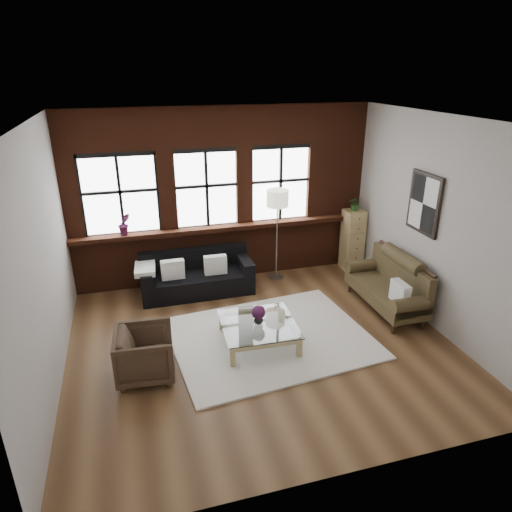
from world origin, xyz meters
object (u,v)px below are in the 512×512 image
object	(u,v)px
armchair	(145,354)
coffee_table	(258,334)
vintage_settee	(386,284)
drawer_chest	(352,240)
floor_lamp	(277,232)
vase	(258,319)
dark_sofa	(197,274)

from	to	relation	value
armchair	coffee_table	xyz separation A→B (m)	(1.63, 0.31, -0.17)
vintage_settee	drawer_chest	xyz separation A→B (m)	(0.23, 1.69, 0.15)
coffee_table	drawer_chest	bearing A→B (deg)	39.63
vintage_settee	floor_lamp	bearing A→B (deg)	129.46
coffee_table	vase	bearing A→B (deg)	-135.00
armchair	drawer_chest	xyz separation A→B (m)	(4.20, 2.44, 0.27)
armchair	floor_lamp	distance (m)	3.60
floor_lamp	drawer_chest	bearing A→B (deg)	0.83
vintage_settee	armchair	xyz separation A→B (m)	(-3.97, -0.75, -0.12)
vase	floor_lamp	bearing A→B (deg)	65.24
vintage_settee	drawer_chest	world-z (taller)	drawer_chest
coffee_table	vintage_settee	bearing A→B (deg)	10.67
armchair	drawer_chest	world-z (taller)	drawer_chest
armchair	vase	xyz separation A→B (m)	(1.63, 0.31, 0.08)
dark_sofa	coffee_table	distance (m)	2.01
drawer_chest	floor_lamp	size ratio (longest dim) A/B	0.64
vase	armchair	bearing A→B (deg)	-169.20
armchair	vintage_settee	bearing A→B (deg)	-75.28
armchair	dark_sofa	bearing A→B (deg)	-20.90
vintage_settee	coffee_table	bearing A→B (deg)	-169.33
dark_sofa	vintage_settee	world-z (taller)	vintage_settee
drawer_chest	vase	bearing A→B (deg)	-140.37
coffee_table	armchair	bearing A→B (deg)	-169.20
dark_sofa	armchair	size ratio (longest dim) A/B	2.65
armchair	coffee_table	world-z (taller)	armchair
vintage_settee	vase	world-z (taller)	vintage_settee
dark_sofa	floor_lamp	world-z (taller)	floor_lamp
coffee_table	vase	distance (m)	0.25
drawer_chest	floor_lamp	bearing A→B (deg)	-179.17
coffee_table	vase	xyz separation A→B (m)	(-0.00, -0.00, 0.25)
vintage_settee	drawer_chest	size ratio (longest dim) A/B	1.41
vintage_settee	vase	xyz separation A→B (m)	(-2.34, -0.44, -0.04)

